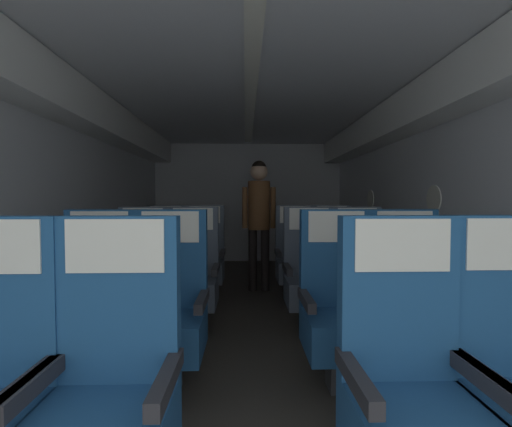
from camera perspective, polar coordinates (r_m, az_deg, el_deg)
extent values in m
cube|color=#3D3833|center=(3.56, -0.80, -17.06)|extent=(3.78, 7.30, 0.02)
cube|color=silver|center=(3.78, -29.06, 1.39)|extent=(0.08, 6.90, 2.26)
cube|color=silver|center=(3.83, 27.04, 1.43)|extent=(0.08, 6.90, 2.26)
cube|color=silver|center=(3.54, -0.82, 20.21)|extent=(3.66, 6.90, 0.06)
cube|color=silver|center=(6.83, -1.27, 1.86)|extent=(3.66, 0.06, 2.26)
cube|color=white|center=(3.80, -26.52, 15.27)|extent=(0.32, 6.62, 0.36)
cube|color=white|center=(3.84, 24.55, 15.14)|extent=(0.32, 6.62, 0.36)
cube|color=white|center=(3.52, -0.82, 19.59)|extent=(0.12, 6.21, 0.02)
cylinder|color=white|center=(3.81, 26.46, 2.12)|extent=(0.01, 0.26, 0.26)
cylinder|color=white|center=(5.39, 17.78, 2.17)|extent=(0.01, 0.26, 0.26)
cube|color=navy|center=(1.70, -35.63, -11.11)|extent=(0.45, 0.08, 0.64)
cube|color=#28282D|center=(1.51, -32.37, -21.89)|extent=(0.05, 0.39, 0.06)
cube|color=navy|center=(1.51, -20.84, -12.50)|extent=(0.45, 0.08, 0.64)
cube|color=#28282D|center=(1.36, -14.08, -24.34)|extent=(0.05, 0.39, 0.06)
cube|color=#28282D|center=(1.51, -31.72, -21.87)|extent=(0.05, 0.39, 0.06)
cube|color=silver|center=(1.43, -21.55, -4.84)|extent=(0.36, 0.01, 0.20)
cube|color=navy|center=(1.77, 34.65, -10.57)|extent=(0.45, 0.08, 0.64)
cube|color=#28282D|center=(1.57, 32.01, -20.87)|extent=(0.05, 0.39, 0.06)
cube|color=navy|center=(1.54, 21.52, -12.22)|extent=(0.45, 0.08, 0.64)
cube|color=#28282D|center=(1.55, 32.28, -21.12)|extent=(0.05, 0.39, 0.06)
cube|color=#28282D|center=(1.38, 15.69, -23.99)|extent=(0.05, 0.39, 0.06)
cube|color=silver|center=(1.46, 22.34, -4.70)|extent=(0.36, 0.01, 0.20)
cube|color=#38383D|center=(2.57, -24.66, -22.02)|extent=(0.16, 0.17, 0.23)
cube|color=navy|center=(2.48, -24.74, -17.13)|extent=(0.45, 0.46, 0.23)
cube|color=navy|center=(2.55, -23.22, -6.56)|extent=(0.45, 0.08, 0.64)
cube|color=#28282D|center=(2.35, -19.82, -12.93)|extent=(0.05, 0.39, 0.06)
cube|color=#28282D|center=(2.52, -29.47, -12.08)|extent=(0.05, 0.39, 0.06)
cube|color=silver|center=(2.49, -23.68, -1.97)|extent=(0.36, 0.01, 0.20)
cube|color=#38383D|center=(2.43, -14.05, -23.33)|extent=(0.16, 0.17, 0.23)
cube|color=navy|center=(2.34, -14.10, -18.20)|extent=(0.45, 0.46, 0.23)
cube|color=navy|center=(2.41, -13.23, -6.94)|extent=(0.45, 0.08, 0.64)
cube|color=#28282D|center=(2.24, -8.58, -13.55)|extent=(0.05, 0.39, 0.06)
cube|color=#28282D|center=(2.34, -19.50, -13.03)|extent=(0.05, 0.39, 0.06)
cube|color=silver|center=(2.34, -13.49, -2.09)|extent=(0.36, 0.01, 0.20)
cube|color=#38383D|center=(2.60, 23.72, -21.74)|extent=(0.16, 0.17, 0.23)
cube|color=navy|center=(2.51, 23.80, -16.90)|extent=(0.45, 0.46, 0.23)
cube|color=navy|center=(2.58, 22.12, -6.46)|extent=(0.45, 0.08, 0.64)
cube|color=#28282D|center=(2.55, 28.36, -11.85)|extent=(0.05, 0.39, 0.06)
cube|color=#28282D|center=(2.37, 19.02, -12.79)|extent=(0.05, 0.39, 0.06)
cube|color=silver|center=(2.51, 22.61, -1.91)|extent=(0.36, 0.01, 0.20)
cube|color=#38383D|center=(2.46, 13.41, -23.08)|extent=(0.16, 0.17, 0.23)
cube|color=navy|center=(2.37, 13.46, -17.99)|extent=(0.45, 0.46, 0.23)
cube|color=navy|center=(2.43, 12.38, -6.85)|extent=(0.45, 0.08, 0.64)
cube|color=#28282D|center=(2.37, 18.71, -12.81)|extent=(0.05, 0.39, 0.06)
cube|color=#28282D|center=(2.26, 8.03, -13.46)|extent=(0.05, 0.39, 0.06)
cube|color=silver|center=(2.37, 12.68, -2.04)|extent=(0.36, 0.01, 0.20)
cube|color=#38383D|center=(3.44, -18.09, -15.66)|extent=(0.16, 0.17, 0.23)
cube|color=#4C5666|center=(3.37, -18.14, -11.91)|extent=(0.45, 0.46, 0.23)
cube|color=#4C5666|center=(3.48, -17.34, -4.22)|extent=(0.45, 0.08, 0.64)
cube|color=#28282D|center=(3.28, -14.50, -8.61)|extent=(0.05, 0.39, 0.06)
cube|color=#28282D|center=(3.40, -21.73, -8.30)|extent=(0.05, 0.39, 0.06)
cube|color=silver|center=(3.42, -17.58, -0.83)|extent=(0.36, 0.01, 0.20)
cube|color=#38383D|center=(3.34, -10.27, -16.13)|extent=(0.16, 0.17, 0.23)
cube|color=#4C5666|center=(3.27, -10.30, -12.27)|extent=(0.45, 0.46, 0.23)
cube|color=#4C5666|center=(3.38, -9.87, -4.33)|extent=(0.45, 0.08, 0.64)
cube|color=#28282D|center=(3.20, -6.44, -8.80)|extent=(0.05, 0.39, 0.06)
cube|color=#28282D|center=(3.27, -14.13, -8.63)|extent=(0.05, 0.39, 0.06)
cube|color=silver|center=(3.32, -10.00, -0.85)|extent=(0.36, 0.01, 0.20)
cube|color=#38383D|center=(3.45, 16.44, -15.55)|extent=(0.16, 0.17, 0.23)
cube|color=#4C5666|center=(3.39, 16.48, -11.82)|extent=(0.45, 0.46, 0.23)
cube|color=#4C5666|center=(3.49, 15.59, -4.17)|extent=(0.45, 0.08, 0.64)
cube|color=#28282D|center=(3.42, 20.01, -8.21)|extent=(0.05, 0.39, 0.06)
cube|color=#28282D|center=(3.29, 12.88, -8.55)|extent=(0.05, 0.39, 0.06)
cube|color=silver|center=(3.43, 15.85, -0.80)|extent=(0.36, 0.01, 0.20)
cube|color=#38383D|center=(3.35, 8.81, -16.06)|extent=(0.16, 0.17, 0.23)
cube|color=#4C5666|center=(3.28, 8.83, -12.22)|extent=(0.45, 0.46, 0.23)
cube|color=#4C5666|center=(3.39, 8.29, -4.31)|extent=(0.45, 0.08, 0.64)
cube|color=#28282D|center=(3.29, 12.62, -8.56)|extent=(0.05, 0.39, 0.06)
cube|color=#28282D|center=(3.21, 4.99, -8.78)|extent=(0.05, 0.39, 0.06)
cube|color=silver|center=(3.33, 8.44, -0.83)|extent=(0.36, 0.01, 0.20)
cube|color=#38383D|center=(4.32, -14.51, -11.93)|extent=(0.16, 0.17, 0.23)
cube|color=#4C5666|center=(4.27, -14.54, -8.91)|extent=(0.45, 0.46, 0.23)
cube|color=#4C5666|center=(4.39, -14.04, -2.88)|extent=(0.45, 0.08, 0.64)
cube|color=#28282D|center=(4.19, -11.65, -6.24)|extent=(0.05, 0.39, 0.06)
cube|color=#28282D|center=(4.29, -17.41, -6.10)|extent=(0.05, 0.39, 0.06)
cube|color=silver|center=(4.34, -14.19, -0.20)|extent=(0.36, 0.01, 0.20)
cube|color=#38383D|center=(4.26, -8.33, -12.10)|extent=(0.16, 0.17, 0.23)
cube|color=#4C5666|center=(4.20, -8.35, -9.04)|extent=(0.45, 0.46, 0.23)
cube|color=#4C5666|center=(4.33, -8.09, -2.91)|extent=(0.45, 0.08, 0.64)
cube|color=#28282D|center=(4.15, -5.37, -6.29)|extent=(0.05, 0.39, 0.06)
cube|color=#28282D|center=(4.20, -11.32, -6.22)|extent=(0.05, 0.39, 0.06)
cube|color=silver|center=(4.27, -8.17, -0.19)|extent=(0.36, 0.01, 0.20)
cube|color=#38383D|center=(4.36, 12.32, -11.77)|extent=(0.16, 0.17, 0.23)
cube|color=#4C5666|center=(4.31, 12.35, -8.78)|extent=(0.45, 0.46, 0.23)
cube|color=#4C5666|center=(4.43, 11.80, -2.82)|extent=(0.45, 0.08, 0.64)
cube|color=#28282D|center=(4.34, 15.17, -5.99)|extent=(0.05, 0.39, 0.06)
cube|color=#28282D|center=(4.23, 9.50, -6.15)|extent=(0.05, 0.39, 0.06)
cube|color=silver|center=(4.38, 11.96, -0.16)|extent=(0.36, 0.01, 0.20)
cube|color=#38383D|center=(4.26, 6.48, -12.08)|extent=(0.16, 0.17, 0.23)
cube|color=#4C5666|center=(4.21, 6.49, -9.02)|extent=(0.45, 0.46, 0.23)
cube|color=#4C5666|center=(4.33, 6.16, -2.90)|extent=(0.45, 0.08, 0.64)
cube|color=#28282D|center=(4.21, 9.44, -6.19)|extent=(0.05, 0.39, 0.06)
cube|color=#28282D|center=(4.15, 3.51, -6.29)|extent=(0.05, 0.39, 0.06)
cube|color=silver|center=(4.27, 6.25, -0.18)|extent=(0.36, 0.01, 0.20)
cylinder|color=black|center=(4.63, -0.53, -7.40)|extent=(0.11, 0.11, 0.79)
cylinder|color=black|center=(4.64, 1.47, -7.39)|extent=(0.11, 0.11, 0.79)
cylinder|color=brown|center=(4.57, 0.47, 1.31)|extent=(0.28, 0.28, 0.62)
cylinder|color=brown|center=(4.57, -1.78, 0.92)|extent=(0.07, 0.07, 0.52)
cylinder|color=brown|center=(4.58, 2.73, 0.93)|extent=(0.07, 0.07, 0.52)
sphere|color=tan|center=(4.58, 0.48, 6.70)|extent=(0.22, 0.22, 0.22)
sphere|color=black|center=(4.59, 0.48, 7.25)|extent=(0.19, 0.19, 0.19)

